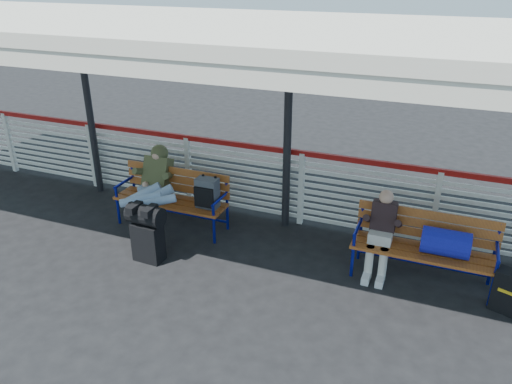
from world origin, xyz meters
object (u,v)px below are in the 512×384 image
at_px(traveler_man, 151,191).
at_px(companion_person, 381,232).
at_px(suitcase_side, 511,293).
at_px(bench_left, 184,193).
at_px(bench_right, 435,242).
at_px(luggage_stack, 147,231).

height_order(traveler_man, companion_person, traveler_man).
distance_m(companion_person, suitcase_side, 1.66).
bearing_deg(suitcase_side, bench_left, -164.53).
distance_m(bench_left, traveler_man, 0.50).
distance_m(bench_right, suitcase_side, 1.03).
bearing_deg(luggage_stack, suitcase_side, 9.95).
xyz_separation_m(bench_left, traveler_man, (-0.35, -0.35, 0.12)).
distance_m(bench_left, suitcase_side, 4.66).
bearing_deg(suitcase_side, traveler_man, -160.20).
height_order(luggage_stack, bench_left, bench_left).
relative_size(luggage_stack, suitcase_side, 1.58).
bearing_deg(traveler_man, suitcase_side, -0.90).
bearing_deg(traveler_man, luggage_stack, -63.30).
relative_size(bench_left, traveler_man, 1.10).
height_order(bench_left, bench_right, bench_left).
relative_size(companion_person, suitcase_side, 2.12).
xyz_separation_m(bench_right, traveler_man, (-4.05, -0.23, 0.12)).
relative_size(luggage_stack, traveler_man, 0.52).
xyz_separation_m(luggage_stack, traveler_man, (-0.35, 0.69, 0.25)).
height_order(luggage_stack, suitcase_side, luggage_stack).
bearing_deg(luggage_stack, bench_left, 92.27).
bearing_deg(bench_right, luggage_stack, -166.17).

